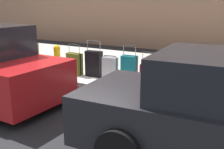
% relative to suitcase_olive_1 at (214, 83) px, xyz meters
% --- Properties ---
extents(ground_plane, '(40.00, 40.00, 0.00)m').
position_rel_suitcase_olive_1_xyz_m(ground_plane, '(3.19, 0.75, -0.43)').
color(ground_plane, black).
extents(sidewalk_curb, '(18.00, 5.00, 0.14)m').
position_rel_suitcase_olive_1_xyz_m(sidewalk_curb, '(3.19, -1.75, -0.36)').
color(sidewalk_curb, '#ADA89E').
rests_on(sidewalk_curb, ground_plane).
extents(suitcase_olive_1, '(0.47, 0.28, 0.82)m').
position_rel_suitcase_olive_1_xyz_m(suitcase_olive_1, '(0.00, 0.00, 0.00)').
color(suitcase_olive_1, '#59601E').
rests_on(suitcase_olive_1, sidewalk_curb).
extents(suitcase_red_2, '(0.37, 0.26, 0.81)m').
position_rel_suitcase_olive_1_xyz_m(suitcase_red_2, '(0.54, -0.04, 0.09)').
color(suitcase_red_2, red).
rests_on(suitcase_red_2, sidewalk_curb).
extents(suitcase_navy_3, '(0.44, 0.23, 0.69)m').
position_rel_suitcase_olive_1_xyz_m(suitcase_navy_3, '(1.07, 0.02, 0.03)').
color(suitcase_navy_3, navy).
rests_on(suitcase_navy_3, sidewalk_curb).
extents(suitcase_maroon_4, '(0.43, 0.24, 0.86)m').
position_rel_suitcase_olive_1_xyz_m(suitcase_maroon_4, '(1.63, -0.04, -0.02)').
color(suitcase_maroon_4, maroon).
rests_on(suitcase_maroon_4, sidewalk_curb).
extents(suitcase_teal_5, '(0.42, 0.25, 1.00)m').
position_rel_suitcase_olive_1_xyz_m(suitcase_teal_5, '(2.17, -0.02, 0.07)').
color(suitcase_teal_5, '#0F606B').
rests_on(suitcase_teal_5, sidewalk_curb).
extents(suitcase_silver_6, '(0.43, 0.21, 0.69)m').
position_rel_suitcase_olive_1_xyz_m(suitcase_silver_6, '(2.72, 0.06, 0.03)').
color(suitcase_silver_6, '#9EA0A8').
rests_on(suitcase_silver_6, sidewalk_curb).
extents(suitcase_black_7, '(0.49, 0.24, 1.04)m').
position_rel_suitcase_olive_1_xyz_m(suitcase_black_7, '(3.30, -0.02, 0.08)').
color(suitcase_black_7, black).
rests_on(suitcase_black_7, sidewalk_curb).
extents(suitcase_olive_8, '(0.49, 0.28, 0.92)m').
position_rel_suitcase_olive_1_xyz_m(suitcase_olive_8, '(3.91, 0.10, 0.04)').
color(suitcase_olive_8, '#59601E').
rests_on(suitcase_olive_8, sidewalk_curb).
extents(fire_hydrant, '(0.39, 0.21, 0.83)m').
position_rel_suitcase_olive_1_xyz_m(fire_hydrant, '(4.63, 0.03, 0.14)').
color(fire_hydrant, '#D89E0C').
rests_on(fire_hydrant, sidewalk_curb).
extents(bollard_post, '(0.15, 0.15, 0.84)m').
position_rel_suitcase_olive_1_xyz_m(bollard_post, '(5.34, 0.18, 0.13)').
color(bollard_post, brown).
rests_on(bollard_post, sidewalk_curb).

